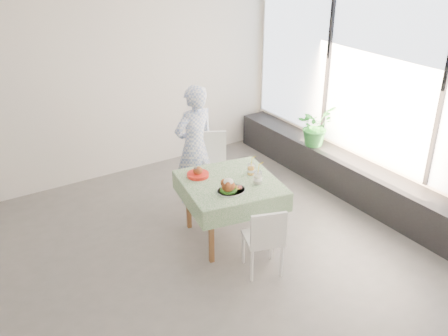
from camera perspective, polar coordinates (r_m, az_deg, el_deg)
floor at (r=5.58m, az=-5.89°, el=-10.96°), size 6.00×6.00×0.00m
wall_back at (r=7.09m, az=-15.85°, el=9.04°), size 6.00×0.02×2.80m
wall_front at (r=3.13m, az=14.95°, el=-13.19°), size 6.00×0.02×2.80m
wall_right at (r=6.66m, az=17.29°, el=7.80°), size 0.02×5.00×2.80m
window_pane at (r=6.57m, az=17.40°, el=9.83°), size 0.01×4.80×2.18m
window_ledge at (r=6.94m, az=14.98°, el=-1.47°), size 0.40×4.80×0.50m
cafe_table at (r=5.77m, az=0.69°, el=-4.00°), size 1.21×1.21×0.74m
chair_far at (r=6.47m, az=-1.72°, el=-2.07°), size 0.63×0.63×0.99m
chair_near at (r=5.35m, az=4.44°, el=-9.47°), size 0.47×0.47×0.79m
diner at (r=6.40m, az=-3.37°, el=2.53°), size 0.63×0.45×1.61m
main_dish at (r=5.38m, az=0.66°, el=-2.24°), size 0.33×0.33×0.17m
juice_cup_orange at (r=5.77m, az=3.10°, el=-0.22°), size 0.09×0.09×0.25m
juice_cup_lemonade at (r=5.57m, az=3.87°, el=-1.16°), size 0.10×0.10×0.29m
second_dish at (r=5.74m, az=-3.00°, el=-0.64°), size 0.25×0.25×0.12m
potted_plant at (r=7.22m, az=10.37°, el=4.76°), size 0.61×0.57×0.58m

